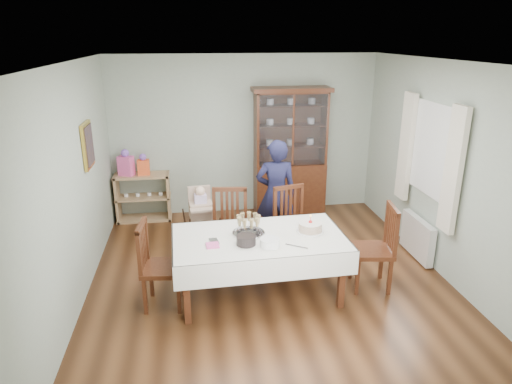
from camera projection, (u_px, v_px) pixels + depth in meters
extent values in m
plane|color=#593319|center=(269.00, 278.00, 5.90)|extent=(5.00, 5.00, 0.00)
plane|color=#9EAA99|center=(245.00, 136.00, 7.80)|extent=(4.50, 0.00, 4.50)
plane|color=#9EAA99|center=(74.00, 187.00, 5.15)|extent=(0.00, 5.00, 5.00)
plane|color=#9EAA99|center=(445.00, 171.00, 5.77)|extent=(0.00, 5.00, 5.00)
plane|color=white|center=(271.00, 62.00, 5.02)|extent=(5.00, 5.00, 0.00)
cube|color=#4B2612|center=(259.00, 240.00, 5.31)|extent=(1.93, 1.11, 0.06)
cube|color=silver|center=(259.00, 237.00, 5.30)|extent=(2.04, 1.22, 0.01)
cube|color=#4B2612|center=(289.00, 188.00, 7.97)|extent=(1.20, 0.45, 0.90)
cube|color=white|center=(293.00, 131.00, 7.45)|extent=(1.12, 0.01, 1.16)
cube|color=#4B2612|center=(292.00, 89.00, 7.42)|extent=(1.30, 0.48, 0.07)
cube|color=tan|center=(145.00, 218.00, 7.79)|extent=(0.90, 0.38, 0.04)
cube|color=tan|center=(143.00, 197.00, 7.66)|extent=(0.90, 0.38, 0.03)
cube|color=tan|center=(142.00, 175.00, 7.54)|extent=(0.90, 0.38, 0.04)
cube|color=tan|center=(118.00, 198.00, 7.60)|extent=(0.04, 0.38, 0.80)
cube|color=tan|center=(169.00, 196.00, 7.72)|extent=(0.04, 0.38, 0.80)
cube|color=gold|center=(88.00, 145.00, 5.80)|extent=(0.04, 0.48, 0.58)
cube|color=white|center=(433.00, 150.00, 5.98)|extent=(0.04, 1.02, 1.22)
cube|color=silver|center=(453.00, 171.00, 5.42)|extent=(0.07, 0.30, 1.55)
cube|color=silver|center=(406.00, 147.00, 6.58)|extent=(0.07, 0.30, 1.55)
cube|color=white|center=(417.00, 237.00, 6.38)|extent=(0.10, 0.80, 0.55)
cube|color=#4B2612|center=(229.00, 235.00, 5.98)|extent=(0.54, 0.54, 0.05)
cube|color=#4B2612|center=(230.00, 208.00, 6.09)|extent=(0.46, 0.11, 0.57)
cube|color=#4B2612|center=(295.00, 230.00, 6.17)|extent=(0.57, 0.57, 0.05)
cube|color=#4B2612|center=(288.00, 205.00, 6.26)|extent=(0.45, 0.16, 0.56)
cube|color=#4B2612|center=(163.00, 268.00, 5.18)|extent=(0.51, 0.51, 0.05)
cube|color=#4B2612|center=(143.00, 246.00, 5.08)|extent=(0.09, 0.44, 0.54)
cube|color=#4B2612|center=(371.00, 251.00, 5.56)|extent=(0.54, 0.54, 0.05)
cube|color=#4B2612|center=(391.00, 229.00, 5.47)|extent=(0.11, 0.46, 0.56)
imported|color=black|center=(276.00, 194.00, 6.60)|extent=(0.62, 0.43, 1.60)
cube|color=tan|center=(201.00, 210.00, 6.49)|extent=(0.35, 0.31, 0.23)
cube|color=tan|center=(200.00, 198.00, 6.43)|extent=(0.32, 0.09, 0.26)
cube|color=tan|center=(201.00, 205.00, 6.47)|extent=(0.35, 0.18, 0.03)
cube|color=silver|center=(200.00, 200.00, 6.44)|extent=(0.18, 0.15, 0.17)
sphere|color=beige|center=(200.00, 191.00, 6.40)|extent=(0.14, 0.14, 0.14)
cylinder|color=silver|center=(249.00, 233.00, 5.37)|extent=(0.38, 0.38, 0.01)
torus|color=silver|center=(249.00, 233.00, 5.36)|extent=(0.39, 0.39, 0.01)
cylinder|color=white|center=(310.00, 231.00, 5.42)|extent=(0.32, 0.32, 0.02)
cylinder|color=brown|center=(310.00, 227.00, 5.40)|extent=(0.28, 0.28, 0.10)
cylinder|color=silver|center=(310.00, 223.00, 5.39)|extent=(0.28, 0.28, 0.01)
cylinder|color=#F24C4C|center=(311.00, 219.00, 5.37)|extent=(0.01, 0.01, 0.08)
sphere|color=yellow|center=(311.00, 215.00, 5.36)|extent=(0.02, 0.02, 0.02)
cylinder|color=black|center=(246.00, 240.00, 5.09)|extent=(0.28, 0.28, 0.11)
cylinder|color=white|center=(270.00, 242.00, 5.04)|extent=(0.27, 0.27, 0.09)
cube|color=#E8559E|center=(213.00, 245.00, 5.06)|extent=(0.15, 0.15, 0.02)
cube|color=silver|center=(297.00, 246.00, 5.04)|extent=(0.23, 0.17, 0.01)
cube|color=#E8559E|center=(126.00, 166.00, 7.43)|extent=(0.28, 0.23, 0.32)
sphere|color=#E533B2|center=(125.00, 153.00, 7.36)|extent=(0.13, 0.13, 0.13)
cube|color=#F75827|center=(144.00, 167.00, 7.48)|extent=(0.20, 0.14, 0.25)
sphere|color=#E533B2|center=(143.00, 157.00, 7.42)|extent=(0.11, 0.11, 0.11)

